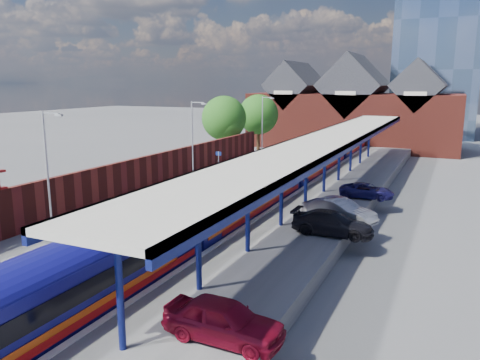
# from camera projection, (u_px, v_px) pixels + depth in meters

# --- Properties ---
(ground) EXTENTS (240.00, 240.00, 0.00)m
(ground) POSITION_uv_depth(u_px,v_px,m) (292.00, 182.00, 45.93)
(ground) COLOR #5B5B5E
(ground) RESTS_ON ground
(ballast_bed) EXTENTS (6.00, 76.00, 0.06)m
(ballast_bed) POSITION_uv_depth(u_px,v_px,m) (252.00, 205.00, 37.04)
(ballast_bed) COLOR #473D33
(ballast_bed) RESTS_ON ground
(rails) EXTENTS (4.51, 76.00, 0.14)m
(rails) POSITION_uv_depth(u_px,v_px,m) (252.00, 204.00, 37.03)
(rails) COLOR slate
(rails) RESTS_ON ground
(left_platform) EXTENTS (5.00, 76.00, 1.00)m
(left_platform) POSITION_uv_depth(u_px,v_px,m) (192.00, 193.00, 39.22)
(left_platform) COLOR #565659
(left_platform) RESTS_ON ground
(right_platform) EXTENTS (6.00, 76.00, 1.00)m
(right_platform) POSITION_uv_depth(u_px,v_px,m) (326.00, 208.00, 34.47)
(right_platform) COLOR #565659
(right_platform) RESTS_ON ground
(coping_left) EXTENTS (0.30, 76.00, 0.05)m
(coping_left) POSITION_uv_depth(u_px,v_px,m) (216.00, 189.00, 38.14)
(coping_left) COLOR silver
(coping_left) RESTS_ON left_platform
(coping_right) EXTENTS (0.30, 76.00, 0.05)m
(coping_right) POSITION_uv_depth(u_px,v_px,m) (290.00, 197.00, 35.54)
(coping_right) COLOR silver
(coping_right) RESTS_ON right_platform
(yellow_line) EXTENTS (0.14, 76.00, 0.01)m
(yellow_line) POSITION_uv_depth(u_px,v_px,m) (210.00, 189.00, 38.39)
(yellow_line) COLOR yellow
(yellow_line) RESTS_ON left_platform
(train) EXTENTS (2.87, 65.91, 3.45)m
(train) POSITION_uv_depth(u_px,v_px,m) (284.00, 173.00, 38.95)
(train) COLOR #0E0D60
(train) RESTS_ON ground
(canopy) EXTENTS (4.50, 52.00, 4.48)m
(canopy) POSITION_uv_depth(u_px,v_px,m) (328.00, 140.00, 35.45)
(canopy) COLOR #0E1554
(canopy) RESTS_ON right_platform
(lamp_post_b) EXTENTS (1.48, 0.18, 7.00)m
(lamp_post_b) POSITION_uv_depth(u_px,v_px,m) (49.00, 165.00, 26.23)
(lamp_post_b) COLOR #A5A8AA
(lamp_post_b) RESTS_ON left_platform
(lamp_post_c) EXTENTS (1.48, 0.18, 7.00)m
(lamp_post_c) POSITION_uv_depth(u_px,v_px,m) (194.00, 136.00, 40.44)
(lamp_post_c) COLOR #A5A8AA
(lamp_post_c) RESTS_ON left_platform
(lamp_post_d) EXTENTS (1.48, 0.18, 7.00)m
(lamp_post_d) POSITION_uv_depth(u_px,v_px,m) (263.00, 123.00, 54.65)
(lamp_post_d) COLOR #A5A8AA
(lamp_post_d) RESTS_ON left_platform
(platform_sign) EXTENTS (0.55, 0.08, 2.50)m
(platform_sign) POSITION_uv_depth(u_px,v_px,m) (219.00, 160.00, 42.12)
(platform_sign) COLOR #A5A8AA
(platform_sign) RESTS_ON left_platform
(brick_wall) EXTENTS (0.35, 50.00, 3.86)m
(brick_wall) POSITION_uv_depth(u_px,v_px,m) (115.00, 182.00, 34.16)
(brick_wall) COLOR maroon
(brick_wall) RESTS_ON left_platform
(station_building) EXTENTS (30.00, 12.12, 13.78)m
(station_building) POSITION_uv_depth(u_px,v_px,m) (353.00, 111.00, 69.69)
(station_building) COLOR maroon
(station_building) RESTS_ON ground
(glass_tower) EXTENTS (14.20, 14.20, 40.30)m
(glass_tower) POSITION_uv_depth(u_px,v_px,m) (440.00, 21.00, 82.10)
(glass_tower) COLOR slate
(glass_tower) RESTS_ON ground
(tree_near) EXTENTS (5.20, 5.20, 8.10)m
(tree_near) POSITION_uv_depth(u_px,v_px,m) (225.00, 120.00, 54.36)
(tree_near) COLOR #382314
(tree_near) RESTS_ON ground
(tree_far) EXTENTS (5.20, 5.20, 8.10)m
(tree_far) POSITION_uv_depth(u_px,v_px,m) (259.00, 116.00, 61.05)
(tree_far) COLOR #382314
(tree_far) RESTS_ON ground
(parked_car_red) EXTENTS (4.25, 1.78, 1.44)m
(parked_car_red) POSITION_uv_depth(u_px,v_px,m) (224.00, 320.00, 15.66)
(parked_car_red) COLOR maroon
(parked_car_red) RESTS_ON right_platform
(parked_car_silver) EXTENTS (4.84, 2.90, 1.50)m
(parked_car_silver) POSITION_uv_depth(u_px,v_px,m) (339.00, 211.00, 28.90)
(parked_car_silver) COLOR #B6B6BB
(parked_car_silver) RESTS_ON right_platform
(parked_car_dark) EXTENTS (4.67, 1.95, 1.35)m
(parked_car_dark) POSITION_uv_depth(u_px,v_px,m) (333.00, 223.00, 26.65)
(parked_car_dark) COLOR black
(parked_car_dark) RESTS_ON right_platform
(parked_car_blue) EXTENTS (4.03, 1.90, 1.11)m
(parked_car_blue) POSITION_uv_depth(u_px,v_px,m) (367.00, 191.00, 35.21)
(parked_car_blue) COLOR #1A1557
(parked_car_blue) RESTS_ON right_platform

